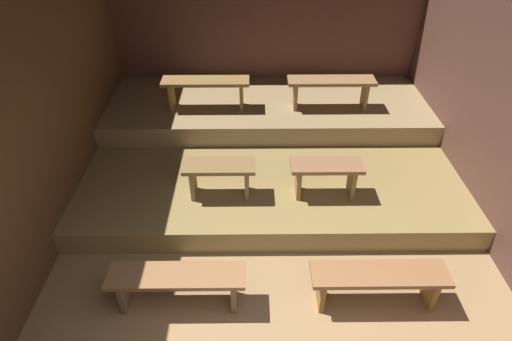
# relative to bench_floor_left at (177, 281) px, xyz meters

# --- Properties ---
(ground) EXTENTS (5.78, 6.07, 0.08)m
(ground) POSITION_rel_bench_floor_left_xyz_m (0.99, 1.55, -0.40)
(ground) COLOR #98754E
(wall_back) EXTENTS (5.78, 0.06, 2.73)m
(wall_back) POSITION_rel_bench_floor_left_xyz_m (0.99, 4.21, 1.01)
(wall_back) COLOR brown
(wall_back) RESTS_ON ground
(wall_left) EXTENTS (0.06, 6.07, 2.73)m
(wall_left) POSITION_rel_bench_floor_left_xyz_m (-1.53, 1.55, 1.01)
(wall_left) COLOR brown
(wall_left) RESTS_ON ground
(wall_right) EXTENTS (0.06, 6.07, 2.73)m
(wall_right) POSITION_rel_bench_floor_left_xyz_m (3.51, 1.55, 1.01)
(wall_right) COLOR brown
(wall_right) RESTS_ON ground
(platform_lower) EXTENTS (4.98, 3.51, 0.31)m
(platform_lower) POSITION_rel_bench_floor_left_xyz_m (0.99, 2.42, -0.20)
(platform_lower) COLOR olive
(platform_lower) RESTS_ON ground
(platform_middle) EXTENTS (4.98, 1.75, 0.31)m
(platform_middle) POSITION_rel_bench_floor_left_xyz_m (0.99, 3.30, 0.10)
(platform_middle) COLOR #977C54
(platform_middle) RESTS_ON platform_lower
(bench_floor_left) EXTENTS (1.34, 0.33, 0.46)m
(bench_floor_left) POSITION_rel_bench_floor_left_xyz_m (0.00, 0.00, 0.00)
(bench_floor_left) COLOR #93633E
(bench_floor_left) RESTS_ON ground
(bench_floor_right) EXTENTS (1.34, 0.33, 0.46)m
(bench_floor_right) POSITION_rel_bench_floor_left_xyz_m (1.97, 0.00, 0.00)
(bench_floor_right) COLOR #8E5E39
(bench_floor_right) RESTS_ON ground
(bench_lower_left) EXTENTS (0.86, 0.33, 0.46)m
(bench_lower_left) POSITION_rel_bench_floor_left_xyz_m (0.34, 1.37, 0.28)
(bench_lower_left) COLOR olive
(bench_lower_left) RESTS_ON platform_lower
(bench_lower_right) EXTENTS (0.86, 0.33, 0.46)m
(bench_lower_right) POSITION_rel_bench_floor_left_xyz_m (1.63, 1.37, 0.28)
(bench_lower_right) COLOR #916342
(bench_lower_right) RESTS_ON platform_lower
(bench_middle_left) EXTENTS (1.29, 0.33, 0.46)m
(bench_middle_left) POSITION_rel_bench_floor_left_xyz_m (0.06, 3.06, 0.61)
(bench_middle_left) COLOR olive
(bench_middle_left) RESTS_ON platform_middle
(bench_middle_right) EXTENTS (1.29, 0.33, 0.46)m
(bench_middle_right) POSITION_rel_bench_floor_left_xyz_m (1.92, 3.06, 0.61)
(bench_middle_right) COLOR olive
(bench_middle_right) RESTS_ON platform_middle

